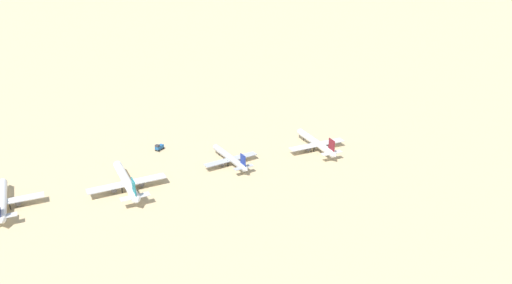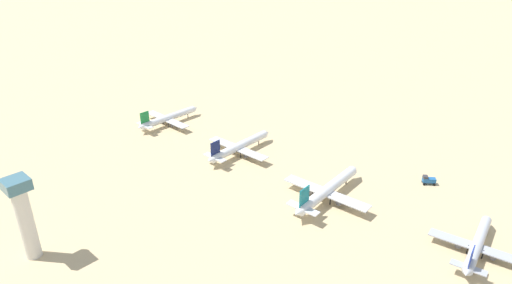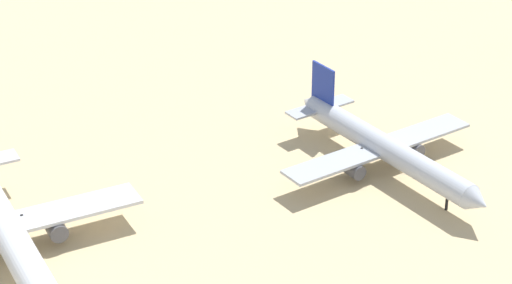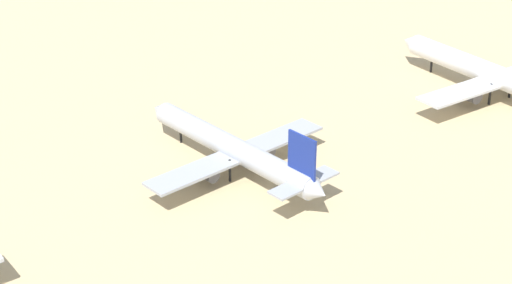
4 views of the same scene
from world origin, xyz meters
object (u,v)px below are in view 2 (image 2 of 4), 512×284
object	(u,v)px
parked_jet_1	(477,244)
parked_jet_3	(239,146)
control_tower	(24,214)
service_truck	(428,180)
parked_jet_2	(327,190)
parked_jet_4	(168,118)

from	to	relation	value
parked_jet_1	parked_jet_3	world-z (taller)	parked_jet_3
control_tower	service_truck	bearing A→B (deg)	-28.99
parked_jet_3	parked_jet_2	bearing A→B (deg)	-94.08
control_tower	parked_jet_3	bearing A→B (deg)	2.01
parked_jet_3	parked_jet_4	world-z (taller)	parked_jet_3
service_truck	parked_jet_3	bearing A→B (deg)	114.54
parked_jet_2	control_tower	size ratio (longest dim) A/B	1.57
parked_jet_1	service_truck	distance (m)	43.62
parked_jet_1	parked_jet_4	distance (m)	158.56
parked_jet_2	parked_jet_3	xyz separation A→B (m)	(3.73, 52.34, -0.33)
parked_jet_1	service_truck	world-z (taller)	parked_jet_1
parked_jet_4	service_truck	size ratio (longest dim) A/B	7.01
parked_jet_3	parked_jet_4	bearing A→B (deg)	91.69
parked_jet_1	control_tower	distance (m)	143.41
parked_jet_4	parked_jet_2	bearing A→B (deg)	-91.20
control_tower	parked_jet_2	bearing A→B (deg)	-27.96
parked_jet_1	control_tower	world-z (taller)	control_tower
parked_jet_2	service_truck	xyz separation A→B (m)	(38.29, -23.34, -2.27)
parked_jet_1	control_tower	size ratio (longest dim) A/B	1.28
parked_jet_2	control_tower	world-z (taller)	control_tower
parked_jet_2	parked_jet_4	distance (m)	104.75
parked_jet_3	control_tower	size ratio (longest dim) A/B	1.45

